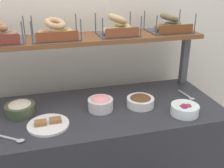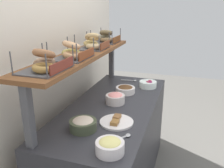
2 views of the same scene
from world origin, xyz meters
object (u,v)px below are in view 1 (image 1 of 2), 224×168
at_px(bagel_basket_plain, 117,28).
at_px(serving_spoon_near_plate, 14,139).
at_px(bowl_tuna_salad, 20,108).
at_px(serving_spoon_by_edge, 188,96).
at_px(bowl_beet_salad, 185,109).
at_px(bagel_basket_poppy, 169,25).
at_px(bagel_basket_sesame, 56,32).
at_px(bowl_lox_spread, 100,103).
at_px(bowl_chocolate_spread, 140,101).
at_px(serving_plate_white, 48,124).

bearing_deg(bagel_basket_plain, serving_spoon_near_plate, -145.46).
distance_m(bowl_tuna_salad, serving_spoon_by_edge, 1.17).
height_order(bowl_beet_salad, bagel_basket_poppy, bagel_basket_poppy).
height_order(bowl_tuna_salad, serving_spoon_near_plate, bowl_tuna_salad).
bearing_deg(bagel_basket_sesame, serving_spoon_near_plate, -121.02).
height_order(bowl_lox_spread, bowl_beet_salad, bowl_lox_spread).
height_order(bowl_lox_spread, bowl_tuna_salad, bowl_lox_spread).
xyz_separation_m(bowl_beet_salad, bowl_chocolate_spread, (-0.23, 0.18, 0.00)).
bearing_deg(serving_spoon_by_edge, bagel_basket_poppy, 104.09).
distance_m(bowl_beet_salad, bowl_chocolate_spread, 0.29).
distance_m(bowl_tuna_salad, serving_spoon_near_plate, 0.29).
relative_size(serving_spoon_near_plate, bagel_basket_poppy, 0.51).
bearing_deg(bagel_basket_poppy, bagel_basket_plain, -178.59).
relative_size(serving_spoon_near_plate, bagel_basket_sesame, 0.50).
xyz_separation_m(bowl_tuna_salad, bagel_basket_plain, (0.70, 0.20, 0.44)).
bearing_deg(bowl_tuna_salad, bagel_basket_sesame, 35.80).
bearing_deg(bagel_basket_poppy, serving_spoon_by_edge, -75.91).
relative_size(bowl_lox_spread, bagel_basket_plain, 0.59).
distance_m(bowl_beet_salad, bagel_basket_sesame, 0.98).
bearing_deg(bowl_lox_spread, bagel_basket_poppy, 25.87).
bearing_deg(serving_spoon_by_edge, bagel_basket_sesame, 164.20).
height_order(bowl_lox_spread, bagel_basket_sesame, bagel_basket_sesame).
bearing_deg(serving_spoon_by_edge, serving_spoon_near_plate, -168.83).
distance_m(bowl_lox_spread, bagel_basket_sesame, 0.56).
height_order(bowl_lox_spread, bagel_basket_plain, bagel_basket_plain).
relative_size(bowl_tuna_salad, bagel_basket_poppy, 0.61).
height_order(serving_spoon_by_edge, bagel_basket_plain, bagel_basket_plain).
height_order(bowl_tuna_salad, bagel_basket_sesame, bagel_basket_sesame).
bearing_deg(bowl_tuna_salad, serving_spoon_near_plate, -94.33).
bearing_deg(serving_spoon_near_plate, bagel_basket_plain, 34.54).
height_order(bowl_beet_salad, serving_spoon_near_plate, bowl_beet_salad).
relative_size(bowl_tuna_salad, bagel_basket_plain, 0.66).
distance_m(bowl_chocolate_spread, bagel_basket_plain, 0.54).
relative_size(serving_plate_white, bagel_basket_poppy, 0.80).
xyz_separation_m(bowl_chocolate_spread, serving_spoon_near_plate, (-0.80, -0.20, -0.03)).
height_order(bowl_lox_spread, serving_spoon_near_plate, bowl_lox_spread).
bearing_deg(bowl_beet_salad, bagel_basket_poppy, 80.11).
bearing_deg(bagel_basket_sesame, bagel_basket_poppy, 1.27).
distance_m(bowl_beet_salad, bagel_basket_plain, 0.72).
xyz_separation_m(bowl_chocolate_spread, bagel_basket_poppy, (0.32, 0.30, 0.44)).
bearing_deg(bowl_chocolate_spread, bagel_basket_sesame, 150.72).
distance_m(bowl_chocolate_spread, serving_spoon_near_plate, 0.83).
height_order(bowl_chocolate_spread, bowl_tuna_salad, bowl_tuna_salad).
height_order(serving_spoon_by_edge, bagel_basket_poppy, bagel_basket_poppy).
distance_m(bowl_beet_salad, serving_spoon_near_plate, 1.03).
relative_size(bowl_chocolate_spread, bagel_basket_plain, 0.65).
bearing_deg(bagel_basket_poppy, bowl_chocolate_spread, -136.19).
bearing_deg(bagel_basket_poppy, bowl_lox_spread, -154.13).
bearing_deg(bowl_lox_spread, serving_spoon_near_plate, -157.46).
distance_m(bowl_chocolate_spread, serving_plate_white, 0.63).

